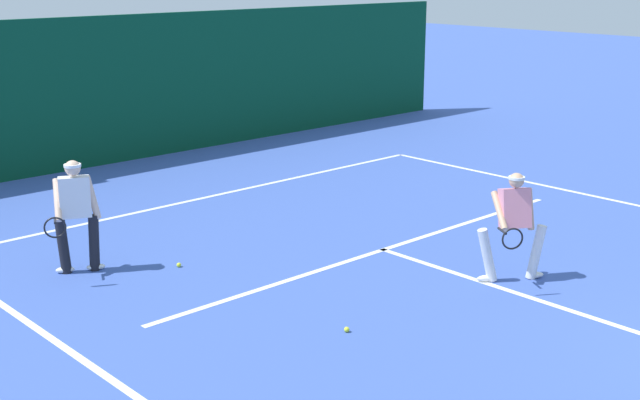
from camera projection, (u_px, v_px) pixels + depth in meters
name	position (u px, v px, depth m)	size (l,w,h in m)	color
court_line_baseline_far	(216.00, 195.00, 16.05)	(10.37, 0.10, 0.01)	white
court_line_service	(383.00, 250.00, 12.99)	(8.45, 0.10, 0.01)	white
court_line_centre	(566.00, 309.00, 10.75)	(0.10, 6.40, 0.01)	white
player_near	(514.00, 223.00, 11.53)	(1.12, 0.80, 1.53)	silver
player_far	(76.00, 211.00, 11.84)	(0.98, 0.81, 1.62)	black
tennis_ball	(179.00, 265.00, 12.25)	(0.07, 0.07, 0.07)	#D1E033
tennis_ball_extra	(347.00, 330.00, 10.08)	(0.07, 0.07, 0.07)	#D1E033
back_fence_windscreen	(110.00, 91.00, 18.29)	(20.60, 0.12, 3.17)	#083E26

